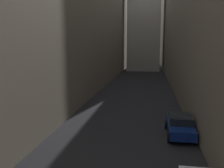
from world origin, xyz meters
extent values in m
plane|color=black|center=(0.00, 48.00, 0.00)|extent=(264.00, 264.00, 0.00)
cube|color=#756B5B|center=(-12.90, 50.00, 11.12)|extent=(14.79, 108.00, 22.24)
cube|color=#756B5B|center=(10.76, 50.00, 11.71)|extent=(10.53, 108.00, 23.43)
cube|color=navy|center=(4.40, 24.90, 0.68)|extent=(1.83, 4.35, 0.68)
cube|color=black|center=(4.40, 25.05, 1.29)|extent=(1.69, 2.17, 0.56)
cylinder|color=black|center=(3.48, 26.38, 0.34)|extent=(0.22, 0.67, 0.67)
cylinder|color=black|center=(5.32, 26.38, 0.34)|extent=(0.22, 0.67, 0.67)
cylinder|color=black|center=(3.48, 23.42, 0.34)|extent=(0.22, 0.67, 0.67)
cylinder|color=black|center=(5.32, 23.42, 0.34)|extent=(0.22, 0.67, 0.67)
camera|label=1|loc=(2.05, 6.71, 6.83)|focal=38.52mm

